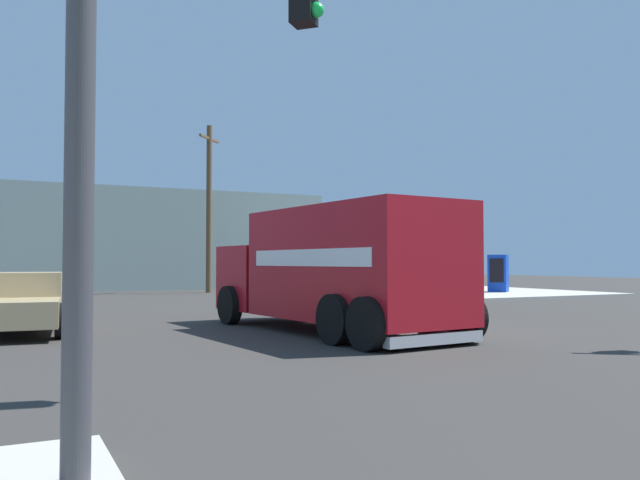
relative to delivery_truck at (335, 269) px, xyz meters
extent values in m
plane|color=#33302D|center=(1.14, -0.01, -1.47)|extent=(100.00, 100.00, 0.00)
cube|color=#B2ADA0|center=(14.18, 13.04, -1.40)|extent=(11.50, 11.50, 0.14)
cube|color=#AD141E|center=(0.07, -0.71, 0.12)|extent=(2.94, 5.73, 2.48)
cube|color=#AD141E|center=(-0.32, 3.13, -0.27)|extent=(2.58, 2.13, 1.70)
cube|color=black|center=(-0.40, 3.98, 0.07)|extent=(2.01, 0.28, 0.88)
cube|color=#B2B2B7|center=(0.34, -3.36, -1.28)|extent=(2.31, 0.43, 0.21)
cube|color=white|center=(-1.13, -0.84, 0.24)|extent=(0.48, 4.62, 0.36)
cube|color=white|center=(1.28, -0.59, 0.24)|extent=(0.48, 4.62, 0.36)
cylinder|color=black|center=(-1.54, 2.95, -0.97)|extent=(0.38, 1.02, 1.00)
cylinder|color=black|center=(0.92, 3.20, -0.97)|extent=(0.38, 1.02, 1.00)
cylinder|color=black|center=(-1.05, -1.99, -0.97)|extent=(0.38, 1.02, 1.00)
cylinder|color=black|center=(1.42, -1.74, -0.97)|extent=(0.38, 1.02, 1.00)
cylinder|color=black|center=(-0.94, -3.04, -0.97)|extent=(0.38, 1.02, 1.00)
cylinder|color=black|center=(1.53, -2.79, -0.97)|extent=(0.38, 1.02, 1.00)
cylinder|color=#38383D|center=(-6.46, -8.49, 1.67)|extent=(0.20, 0.20, 6.01)
sphere|color=#19CC4C|center=(-3.34, -5.82, 3.40)|extent=(0.20, 0.20, 0.20)
cube|color=tan|center=(-6.41, 5.19, -0.94)|extent=(2.09, 1.69, 0.50)
cube|color=tan|center=(-6.56, 3.60, -0.64)|extent=(2.11, 1.89, 1.10)
cube|color=black|center=(-6.56, 3.60, -0.35)|extent=(1.93, 1.60, 0.48)
cube|color=tan|center=(-6.75, 1.76, -0.92)|extent=(2.14, 2.18, 0.55)
cylinder|color=black|center=(-5.42, 4.96, -1.09)|extent=(0.31, 0.78, 0.76)
cylinder|color=black|center=(-5.76, 1.54, -1.09)|extent=(0.31, 0.78, 0.76)
cube|color=#0F38B2|center=(15.31, 11.48, -0.41)|extent=(1.14, 1.17, 1.85)
cube|color=black|center=(15.00, 11.25, -0.26)|extent=(0.42, 0.56, 1.18)
cube|color=red|center=(16.50, 15.41, -0.41)|extent=(1.17, 1.17, 1.85)
cube|color=black|center=(16.22, 15.14, -0.26)|extent=(0.50, 0.50, 1.18)
cylinder|color=#7A6647|center=(15.60, 15.92, 1.07)|extent=(0.26, 0.26, 4.81)
ellipsoid|color=#386023|center=(16.30, 16.01, 3.04)|extent=(1.49, 0.54, 1.14)
ellipsoid|color=#386023|center=(15.92, 16.50, 2.98)|extent=(0.98, 1.37, 1.25)
ellipsoid|color=#386023|center=(15.58, 16.63, 3.04)|extent=(0.41, 1.47, 1.13)
ellipsoid|color=#386023|center=(14.96, 16.29, 3.09)|extent=(1.50, 1.07, 1.04)
ellipsoid|color=#386023|center=(14.87, 15.64, 3.17)|extent=(1.63, 0.93, 0.88)
ellipsoid|color=#386023|center=(15.50, 15.27, 2.99)|extent=(0.55, 1.41, 1.24)
ellipsoid|color=#386023|center=(15.95, 15.32, 3.04)|extent=(1.04, 1.44, 1.14)
cylinder|color=brown|center=(3.01, 20.01, 2.99)|extent=(0.30, 0.30, 8.94)
cube|color=brown|center=(3.01, 20.01, 6.76)|extent=(1.58, 1.70, 0.12)
cube|color=gray|center=(0.74, 26.45, 1.46)|extent=(21.47, 6.00, 5.88)
camera|label=1|loc=(-6.94, -13.11, 0.15)|focal=35.94mm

